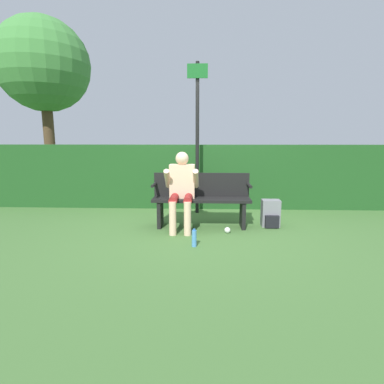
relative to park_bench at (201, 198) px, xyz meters
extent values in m
plane|color=#426B33|center=(0.00, -0.06, -0.48)|extent=(40.00, 40.00, 0.00)
cube|color=#1E4C1E|center=(0.00, 1.46, 0.19)|extent=(12.00, 0.43, 1.34)
cube|color=black|center=(0.00, -0.06, -0.01)|extent=(1.62, 0.40, 0.05)
cube|color=black|center=(0.00, 0.13, 0.21)|extent=(1.62, 0.04, 0.40)
cube|color=black|center=(-0.69, -0.06, -0.26)|extent=(0.06, 0.36, 0.44)
cube|color=black|center=(0.69, -0.06, -0.26)|extent=(0.06, 0.36, 0.44)
cylinder|color=black|center=(-0.78, -0.06, 0.23)|extent=(0.05, 0.36, 0.05)
cylinder|color=black|center=(0.78, -0.06, 0.23)|extent=(0.05, 0.36, 0.05)
cube|color=beige|center=(-0.32, -0.02, 0.29)|extent=(0.41, 0.22, 0.55)
sphere|color=beige|center=(-0.32, -0.02, 0.66)|extent=(0.22, 0.22, 0.22)
cylinder|color=maroon|center=(-0.43, -0.26, 0.04)|extent=(0.13, 0.50, 0.13)
cylinder|color=maroon|center=(-0.20, -0.26, 0.04)|extent=(0.13, 0.50, 0.13)
cylinder|color=beige|center=(-0.43, -0.51, -0.22)|extent=(0.11, 0.11, 0.52)
cylinder|color=beige|center=(-0.20, -0.51, -0.22)|extent=(0.11, 0.11, 0.52)
cylinder|color=beige|center=(-0.55, -0.15, 0.35)|extent=(0.09, 0.34, 0.34)
cylinder|color=beige|center=(-0.09, -0.15, 0.35)|extent=(0.09, 0.34, 0.34)
cube|color=slate|center=(1.16, 0.03, -0.25)|extent=(0.30, 0.20, 0.45)
cube|color=black|center=(1.16, -0.11, -0.37)|extent=(0.22, 0.07, 0.20)
cylinder|color=#4C8CCC|center=(-0.09, -1.00, -0.36)|extent=(0.07, 0.07, 0.23)
cylinder|color=#2D66B2|center=(-0.09, -1.00, -0.24)|extent=(0.04, 0.04, 0.02)
cylinder|color=black|center=(-0.09, 0.93, 0.96)|extent=(0.07, 0.07, 2.87)
cube|color=#196626|center=(-0.09, 0.89, 2.21)|extent=(0.38, 0.02, 0.25)
cube|color=black|center=(5.34, 8.70, 0.01)|extent=(4.87, 3.26, 0.60)
cube|color=#333D4C|center=(5.34, 8.70, 0.53)|extent=(2.59, 2.23, 0.43)
cylinder|color=black|center=(6.96, 8.99, -0.16)|extent=(0.65, 0.39, 0.63)
cylinder|color=black|center=(6.36, 7.41, -0.16)|extent=(0.65, 0.39, 0.63)
cylinder|color=black|center=(4.32, 9.98, -0.16)|extent=(0.65, 0.39, 0.63)
cylinder|color=black|center=(3.73, 8.40, -0.16)|extent=(0.65, 0.39, 0.63)
cylinder|color=#4C3823|center=(-4.87, 4.52, 0.95)|extent=(0.33, 0.33, 2.85)
sphere|color=#42843D|center=(-4.87, 4.52, 3.21)|extent=(2.77, 2.77, 2.77)
sphere|color=silver|center=(0.41, -0.38, -0.43)|extent=(0.09, 0.09, 0.09)
camera|label=1|loc=(0.04, -4.91, 0.97)|focal=28.00mm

